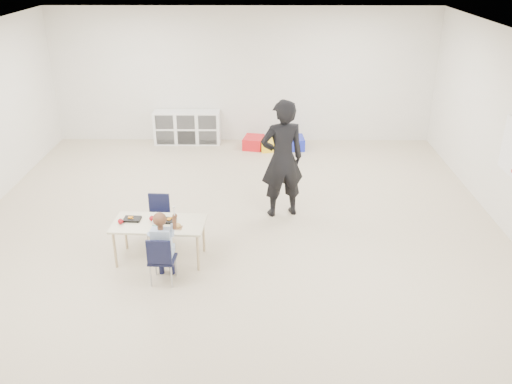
{
  "coord_description": "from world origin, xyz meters",
  "views": [
    {
      "loc": [
        0.38,
        -6.77,
        3.89
      ],
      "look_at": [
        0.31,
        -0.12,
        0.85
      ],
      "focal_mm": 38.0,
      "sensor_mm": 36.0,
      "label": 1
    }
  ],
  "objects_px": {
    "table": "(160,241)",
    "cubby_shelf": "(187,127)",
    "chair_near": "(162,258)",
    "child": "(161,245)",
    "adult": "(282,159)"
  },
  "relations": [
    {
      "from": "chair_near",
      "to": "adult",
      "type": "xyz_separation_m",
      "value": [
        1.55,
        1.91,
        0.6
      ]
    },
    {
      "from": "chair_near",
      "to": "child",
      "type": "distance_m",
      "value": 0.19
    },
    {
      "from": "table",
      "to": "child",
      "type": "bearing_deg",
      "value": -74.01
    },
    {
      "from": "table",
      "to": "cubby_shelf",
      "type": "relative_size",
      "value": 0.89
    },
    {
      "from": "adult",
      "to": "chair_near",
      "type": "bearing_deg",
      "value": 35.65
    },
    {
      "from": "cubby_shelf",
      "to": "adult",
      "type": "relative_size",
      "value": 0.75
    },
    {
      "from": "table",
      "to": "chair_near",
      "type": "relative_size",
      "value": 1.86
    },
    {
      "from": "child",
      "to": "adult",
      "type": "relative_size",
      "value": 0.57
    },
    {
      "from": "child",
      "to": "cubby_shelf",
      "type": "bearing_deg",
      "value": 96.9
    },
    {
      "from": "chair_near",
      "to": "child",
      "type": "bearing_deg",
      "value": 0.0
    },
    {
      "from": "table",
      "to": "chair_near",
      "type": "xyz_separation_m",
      "value": [
        0.12,
        -0.53,
        0.05
      ]
    },
    {
      "from": "adult",
      "to": "child",
      "type": "bearing_deg",
      "value": 35.65
    },
    {
      "from": "chair_near",
      "to": "adult",
      "type": "bearing_deg",
      "value": 54.1
    },
    {
      "from": "child",
      "to": "cubby_shelf",
      "type": "relative_size",
      "value": 0.75
    },
    {
      "from": "table",
      "to": "cubby_shelf",
      "type": "distance_m",
      "value": 4.75
    }
  ]
}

